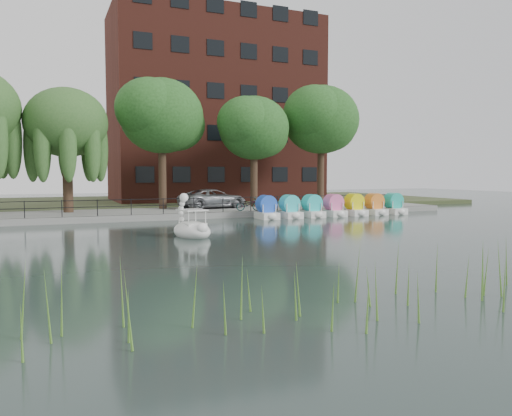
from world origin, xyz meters
TOP-DOWN VIEW (x-y plane):
  - ground_plane at (0.00, 0.00)m, footprint 120.00×120.00m
  - promenade at (0.00, 16.00)m, footprint 40.00×6.00m
  - kerb at (0.00, 13.05)m, footprint 40.00×0.25m
  - land_strip at (0.00, 30.00)m, footprint 60.00×22.00m
  - railing at (0.00, 13.25)m, footprint 32.00×0.05m
  - apartment_building at (7.00, 29.97)m, footprint 20.00×10.07m
  - willow_mid at (-7.50, 17.00)m, footprint 5.32×5.32m
  - broadleaf_center at (-1.00, 18.00)m, footprint 6.00×6.00m
  - broadleaf_right at (6.00, 17.50)m, footprint 5.40×5.40m
  - broadleaf_far at (12.50, 18.50)m, footprint 6.30×6.30m
  - minivan at (2.49, 16.97)m, footprint 4.02×6.32m
  - bicycle at (3.97, 13.57)m, footprint 0.91×1.80m
  - swan_boat at (-2.57, 4.54)m, footprint 1.97×2.65m
  - pedal_boat_row at (9.52, 11.55)m, footprint 11.35×1.70m

SIDE VIEW (x-z plane):
  - ground_plane at x=0.00m, z-range 0.00..0.00m
  - land_strip at x=0.00m, z-range 0.00..0.36m
  - promenade at x=0.00m, z-range 0.00..0.40m
  - kerb at x=0.00m, z-range 0.00..0.40m
  - swan_boat at x=-2.57m, z-range -0.57..1.45m
  - pedal_boat_row at x=9.52m, z-range -0.09..1.31m
  - bicycle at x=3.97m, z-range 0.40..1.40m
  - railing at x=0.00m, z-range 0.65..1.65m
  - minivan at x=2.49m, z-range 0.40..2.02m
  - willow_mid at x=-7.50m, z-range 2.17..10.32m
  - broadleaf_right at x=6.00m, z-range 2.22..10.55m
  - broadleaf_center at x=-1.00m, z-range 2.44..11.69m
  - broadleaf_far at x=12.50m, z-range 2.54..12.25m
  - apartment_building at x=7.00m, z-range 0.36..18.36m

